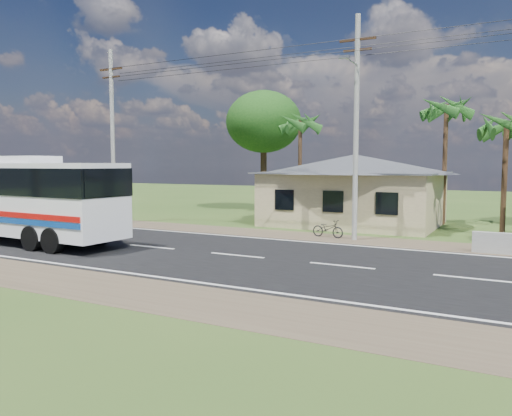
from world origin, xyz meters
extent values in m
plane|color=#2D4A1A|center=(0.00, 0.00, 0.00)|extent=(120.00, 120.00, 0.00)
cube|color=black|center=(0.00, 0.00, 0.01)|extent=(120.00, 10.00, 0.02)
cube|color=brown|center=(0.00, 6.50, 0.01)|extent=(120.00, 3.00, 0.01)
cube|color=brown|center=(0.00, -6.50, 0.01)|extent=(120.00, 3.00, 0.01)
cube|color=silver|center=(0.00, 4.70, 0.03)|extent=(120.00, 0.15, 0.01)
cube|color=silver|center=(0.00, -4.70, 0.03)|extent=(120.00, 0.15, 0.01)
cube|color=silver|center=(0.00, 0.00, 0.03)|extent=(120.00, 0.15, 0.01)
cube|color=tan|center=(1.00, 13.00, 1.60)|extent=(10.00, 8.00, 3.20)
cube|color=#4C4F54|center=(1.00, 13.00, 3.25)|extent=(10.60, 8.60, 0.10)
pyramid|color=#4C4F54|center=(1.00, 13.00, 4.40)|extent=(12.40, 10.00, 1.20)
cube|color=black|center=(-2.00, 8.98, 1.70)|extent=(1.20, 0.08, 1.20)
cube|color=black|center=(1.00, 8.98, 1.70)|extent=(1.20, 0.08, 1.20)
cube|color=black|center=(4.00, 8.98, 1.70)|extent=(1.20, 0.08, 1.20)
cylinder|color=#9E9E99|center=(-13.00, 6.50, 5.50)|extent=(0.26, 0.26, 11.00)
cube|color=#342113|center=(-13.00, 6.50, 9.80)|extent=(1.80, 0.12, 0.12)
cube|color=#342113|center=(-13.00, 6.50, 9.30)|extent=(1.40, 0.10, 0.10)
cylinder|color=#9E9E99|center=(3.00, 6.50, 5.50)|extent=(0.26, 0.26, 11.00)
cube|color=#342113|center=(3.00, 6.50, 9.80)|extent=(1.80, 0.12, 0.12)
cube|color=#342113|center=(3.00, 6.50, 9.30)|extent=(1.40, 0.10, 0.10)
cylinder|color=gray|center=(3.00, 5.50, 8.60)|extent=(0.08, 2.00, 0.08)
cube|color=gray|center=(3.00, 4.50, 8.60)|extent=(0.50, 0.18, 0.12)
cylinder|color=black|center=(-5.00, 6.50, 9.60)|extent=(16.00, 0.02, 0.02)
cylinder|color=#47301E|center=(9.50, 11.00, 3.00)|extent=(0.28, 0.28, 6.00)
cylinder|color=#47301E|center=(6.00, 15.50, 3.75)|extent=(0.28, 0.28, 7.50)
cylinder|color=#47301E|center=(-4.00, 16.00, 3.50)|extent=(0.28, 0.28, 7.00)
cylinder|color=#47301E|center=(-8.00, 18.00, 2.97)|extent=(0.50, 0.50, 5.95)
ellipsoid|color=#133C10|center=(-8.00, 18.00, 7.15)|extent=(6.00, 6.00, 4.92)
cube|color=white|center=(-11.74, -1.81, 2.16)|extent=(13.41, 3.27, 3.33)
cube|color=black|center=(-11.74, -1.81, 3.00)|extent=(13.47, 3.34, 1.22)
cube|color=white|center=(-10.63, -1.85, 4.00)|extent=(3.39, 1.90, 0.33)
cylinder|color=black|center=(-8.46, -3.21, 0.55)|extent=(1.12, 0.43, 1.11)
cylinder|color=black|center=(-8.37, -0.66, 0.55)|extent=(1.12, 0.43, 1.11)
cylinder|color=black|center=(-7.13, -3.26, 0.55)|extent=(1.12, 0.43, 1.11)
cylinder|color=black|center=(-7.04, -0.71, 0.55)|extent=(1.12, 0.43, 1.11)
imported|color=black|center=(1.52, 6.73, 0.46)|extent=(1.82, 0.87, 0.92)
imported|color=#2F2F32|center=(-16.29, 3.16, 0.62)|extent=(2.21, 3.89, 1.25)
camera|label=1|loc=(10.26, -17.63, 3.77)|focal=35.00mm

